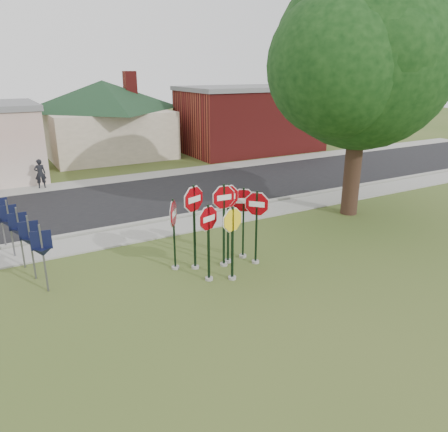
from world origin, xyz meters
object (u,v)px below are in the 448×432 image
pedestrian (40,174)px  stop_sign_yellow (232,235)px  oak_tree (363,58)px  stop_sign_center (224,214)px  stop_sign_left (208,233)px

pedestrian → stop_sign_yellow: bearing=108.3°
stop_sign_yellow → oak_tree: size_ratio=0.22×
stop_sign_center → pedestrian: 13.37m
stop_sign_center → oak_tree: size_ratio=0.26×
stop_sign_center → stop_sign_yellow: stop_sign_center is taller
stop_sign_center → stop_sign_left: bearing=-143.1°
stop_sign_left → stop_sign_center: bearing=36.9°
stop_sign_left → pedestrian: bearing=101.9°
stop_sign_center → stop_sign_yellow: 1.03m
pedestrian → stop_sign_left: bearing=106.1°
stop_sign_left → pedestrian: stop_sign_left is taller
stop_sign_yellow → oak_tree: oak_tree is taller
oak_tree → stop_sign_left: bearing=-162.3°
stop_sign_left → stop_sign_yellow: bearing=-24.8°
stop_sign_center → oak_tree: oak_tree is taller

